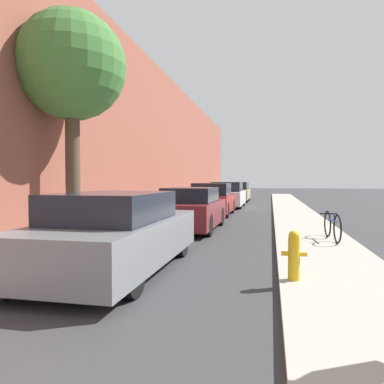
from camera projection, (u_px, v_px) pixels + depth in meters
name	position (u px, v px, depth m)	size (l,w,h in m)	color
ground_plane	(229.00, 219.00, 15.60)	(120.00, 120.00, 0.00)	#333335
sidewalk_left	(164.00, 216.00, 16.22)	(2.00, 52.00, 0.12)	#9E998E
sidewalk_right	(299.00, 219.00, 14.99)	(2.00, 52.00, 0.12)	#9E998E
building_facade_left	(135.00, 134.00, 16.38)	(0.70, 52.00, 7.49)	brown
parked_car_grey	(117.00, 233.00, 6.65)	(1.90, 4.63, 1.45)	black
parked_car_maroon	(192.00, 209.00, 12.14)	(1.75, 4.29, 1.42)	black
parked_car_red	(212.00, 200.00, 17.24)	(1.82, 3.91, 1.53)	black
parked_car_white	(228.00, 195.00, 22.31)	(1.91, 4.65, 1.55)	black
parked_car_champagne	(237.00, 192.00, 28.17)	(1.88, 4.22, 1.52)	black
parked_car_teal	(240.00, 191.00, 33.42)	(1.71, 4.13, 1.41)	black
street_tree_near	(72.00, 68.00, 9.04)	(2.70, 2.70, 5.75)	#4C3A2B
fire_hydrant	(294.00, 254.00, 5.62)	(0.39, 0.18, 0.77)	gold
bicycle	(332.00, 226.00, 9.36)	(0.44, 1.75, 0.71)	black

